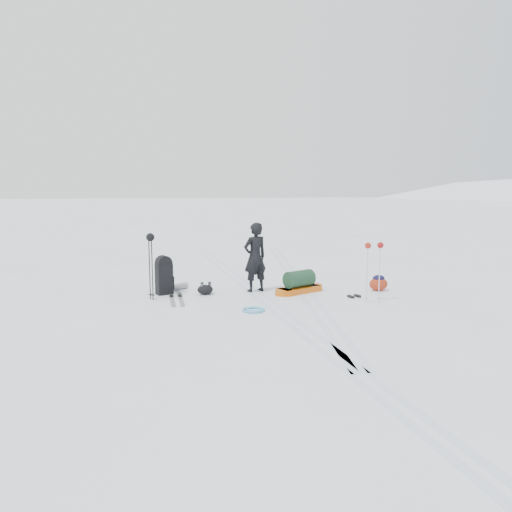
% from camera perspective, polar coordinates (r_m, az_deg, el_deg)
% --- Properties ---
extents(ground, '(200.00, 200.00, 0.00)m').
position_cam_1_polar(ground, '(11.51, 0.52, -4.73)').
color(ground, white).
rests_on(ground, ground).
extents(snow_hill_backdrop, '(359.50, 192.00, 162.45)m').
position_cam_1_polar(snow_hill_backdrop, '(135.52, 21.66, -24.53)').
color(snow_hill_backdrop, white).
rests_on(snow_hill_backdrop, ground).
extents(ski_tracks, '(3.38, 17.97, 0.01)m').
position_cam_1_polar(ski_tracks, '(12.47, 2.48, -3.72)').
color(ski_tracks, silver).
rests_on(ski_tracks, ground).
extents(skier, '(0.72, 0.60, 1.68)m').
position_cam_1_polar(skier, '(11.98, -0.11, -0.15)').
color(skier, black).
rests_on(skier, ground).
extents(pulk_sled, '(1.43, 0.99, 0.53)m').
position_cam_1_polar(pulk_sled, '(12.02, 4.96, -3.22)').
color(pulk_sled, '#D0580C').
rests_on(pulk_sled, ground).
extents(expedition_rucksack, '(0.81, 0.88, 0.92)m').
position_cam_1_polar(expedition_rucksack, '(12.00, -10.26, -2.26)').
color(expedition_rucksack, black).
rests_on(expedition_rucksack, ground).
extents(ski_poles_black, '(0.18, 0.19, 1.51)m').
position_cam_1_polar(ski_poles_black, '(11.31, -11.98, 1.20)').
color(ski_poles_black, black).
rests_on(ski_poles_black, ground).
extents(ski_poles_silver, '(0.43, 0.15, 1.34)m').
position_cam_1_polar(ski_poles_silver, '(11.03, 13.33, 0.41)').
color(ski_poles_silver, silver).
rests_on(ski_poles_silver, ground).
extents(touring_skis_grey, '(0.33, 1.96, 0.07)m').
position_cam_1_polar(touring_skis_grey, '(11.67, -9.17, -4.58)').
color(touring_skis_grey, gray).
rests_on(touring_skis_grey, ground).
extents(touring_skis_white, '(0.72, 1.90, 0.07)m').
position_cam_1_polar(touring_skis_white, '(11.63, 11.15, -4.67)').
color(touring_skis_white, white).
rests_on(touring_skis_white, ground).
extents(rope_coil, '(0.61, 0.61, 0.06)m').
position_cam_1_polar(rope_coil, '(10.26, -0.23, -6.14)').
color(rope_coil, '#4EA1BF').
rests_on(rope_coil, ground).
extents(small_daypack, '(0.50, 0.40, 0.39)m').
position_cam_1_polar(small_daypack, '(12.55, 13.82, -3.02)').
color(small_daypack, maroon).
rests_on(small_daypack, ground).
extents(thermos_pair, '(0.28, 0.21, 0.30)m').
position_cam_1_polar(thermos_pair, '(11.87, -5.76, -3.69)').
color(thermos_pair, '#56585E').
rests_on(thermos_pair, ground).
extents(stuff_sack, '(0.45, 0.39, 0.23)m').
position_cam_1_polar(stuff_sack, '(11.83, -5.83, -3.85)').
color(stuff_sack, black).
rests_on(stuff_sack, ground).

